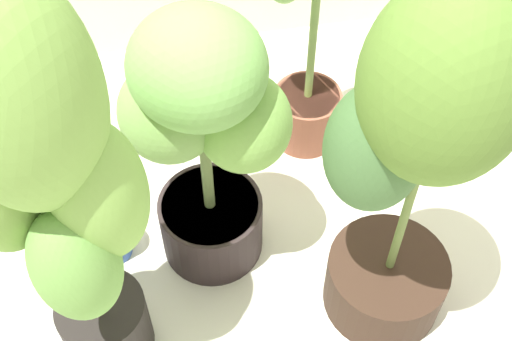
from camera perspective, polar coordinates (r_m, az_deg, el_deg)
The scene contains 5 objects.
ground_plane at distance 1.74m, azimuth -1.93°, elevation -8.12°, with size 8.00×8.00×0.00m, color silver.
potted_plant_front_right at distance 1.27m, azimuth 12.94°, elevation 1.23°, with size 0.40×0.38×0.92m.
potted_plant_center at distance 1.43m, azimuth -4.29°, elevation 3.13°, with size 0.41×0.37×0.73m.
potted_plant_front_left at distance 1.15m, azimuth -16.97°, elevation -1.08°, with size 0.40×0.32×1.05m.
nutrient_bottle at distance 1.72m, azimuth -12.04°, elevation -4.95°, with size 0.09×0.09×0.20m.
Camera 1 is at (-0.11, -0.85, 1.51)m, focal length 48.38 mm.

